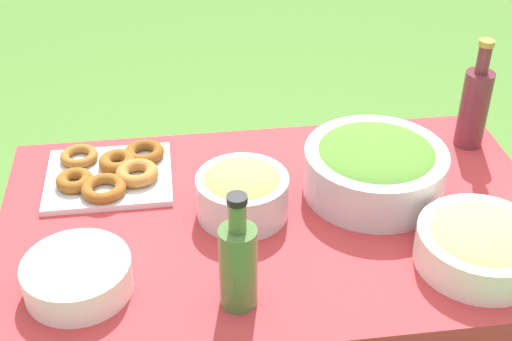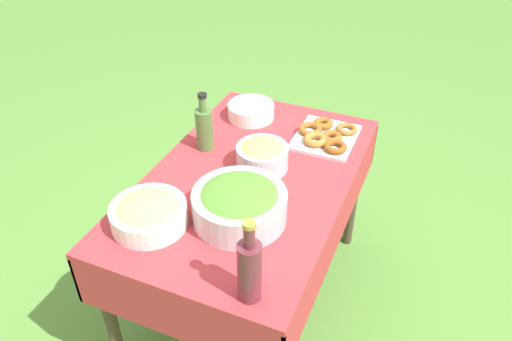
# 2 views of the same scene
# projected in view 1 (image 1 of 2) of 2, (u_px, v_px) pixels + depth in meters

# --- Properties ---
(picnic_table) EXTENTS (1.30, 0.80, 0.77)m
(picnic_table) POSITION_uv_depth(u_px,v_px,m) (276.00, 251.00, 1.74)
(picnic_table) COLOR #B73338
(picnic_table) RESTS_ON ground_plane
(salad_bowl) EXTENTS (0.35, 0.35, 0.14)m
(salad_bowl) POSITION_uv_depth(u_px,v_px,m) (375.00, 166.00, 1.73)
(salad_bowl) COLOR silver
(salad_bowl) RESTS_ON picnic_table
(pasta_bowl) EXTENTS (0.28, 0.28, 0.10)m
(pasta_bowl) POSITION_uv_depth(u_px,v_px,m) (481.00, 244.00, 1.52)
(pasta_bowl) COLOR white
(pasta_bowl) RESTS_ON picnic_table
(donut_platter) EXTENTS (0.32, 0.30, 0.05)m
(donut_platter) POSITION_uv_depth(u_px,v_px,m) (111.00, 172.00, 1.79)
(donut_platter) COLOR silver
(donut_platter) RESTS_ON picnic_table
(plate_stack) EXTENTS (0.22, 0.22, 0.07)m
(plate_stack) POSITION_uv_depth(u_px,v_px,m) (78.00, 276.00, 1.46)
(plate_stack) COLOR white
(plate_stack) RESTS_ON picnic_table
(olive_oil_bottle) EXTENTS (0.08, 0.08, 0.27)m
(olive_oil_bottle) POSITION_uv_depth(u_px,v_px,m) (238.00, 263.00, 1.39)
(olive_oil_bottle) COLOR #4C7238
(olive_oil_bottle) RESTS_ON picnic_table
(wine_bottle) EXTENTS (0.08, 0.08, 0.30)m
(wine_bottle) POSITION_uv_depth(u_px,v_px,m) (475.00, 105.00, 1.88)
(wine_bottle) COLOR maroon
(wine_bottle) RESTS_ON picnic_table
(fruit_bowl) EXTENTS (0.22, 0.22, 0.12)m
(fruit_bowl) POSITION_uv_depth(u_px,v_px,m) (242.00, 191.00, 1.66)
(fruit_bowl) COLOR silver
(fruit_bowl) RESTS_ON picnic_table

